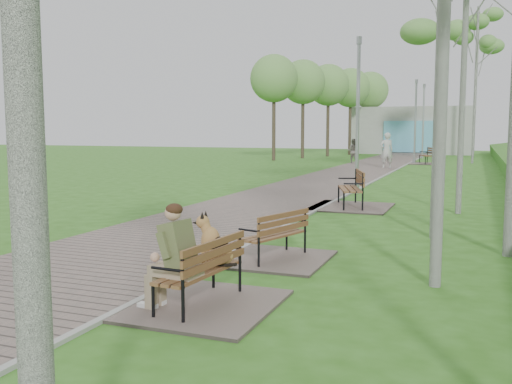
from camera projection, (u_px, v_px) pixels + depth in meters
walkway at (325, 182)px, 22.69m from camera, size 3.50×67.00×0.04m
kerb at (369, 184)px, 22.07m from camera, size 0.10×67.00×0.05m
building_north at (411, 131)px, 49.72m from camera, size 10.00×5.20×4.00m
bench_main at (194, 273)px, 6.80m from camera, size 1.70×1.89×1.48m
bench_second at (274, 249)px, 9.28m from camera, size 1.63×1.81×1.00m
bench_third at (350, 199)px, 15.46m from camera, size 2.06×2.29×1.26m
bench_far at (426, 160)px, 34.78m from camera, size 2.04×2.27×1.25m
lamp_post_second at (358, 121)px, 18.67m from camera, size 0.20×0.20×5.10m
lamp_post_third at (415, 125)px, 34.96m from camera, size 0.20×0.20×5.13m
lamp_post_far at (423, 124)px, 41.22m from camera, size 0.21×0.21×5.35m
pedestrian_near at (387, 151)px, 30.64m from camera, size 0.84×0.71×1.94m
pedestrian_far at (353, 151)px, 34.93m from camera, size 0.82×0.69×1.53m
birch_far_c at (477, 36)px, 34.56m from camera, size 2.50×2.50×9.87m
birch_distant_b at (478, 39)px, 42.00m from camera, size 2.84×2.84×11.14m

